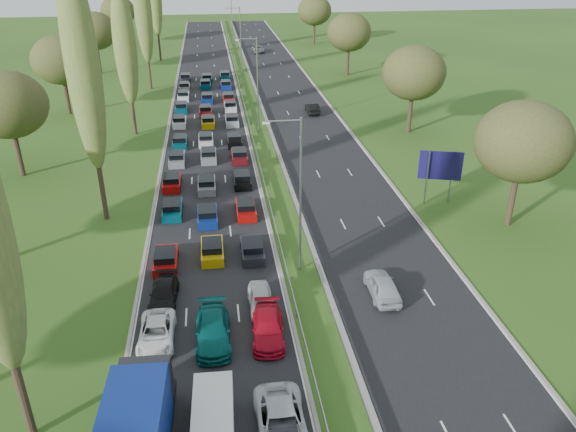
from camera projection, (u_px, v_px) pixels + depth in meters
ground at (257, 127)px, 75.96m from camera, size 260.00×260.00×0.00m
near_carriageway at (207, 123)px, 77.35m from camera, size 10.50×215.00×0.04m
far_carriageway at (304, 119)px, 79.00m from camera, size 10.50×215.00×0.04m
central_reservation at (256, 117)px, 77.93m from camera, size 2.36×215.00×0.32m
lamp_columns at (258, 86)px, 71.53m from camera, size 0.18×140.18×12.00m
poplar_row at (111, 51)px, 58.01m from camera, size 2.80×127.80×22.44m
woodland_right at (439, 89)px, 63.10m from camera, size 8.00×153.00×11.10m
traffic_queue_fill at (207, 131)px, 72.78m from camera, size 9.02×68.88×0.80m
near_car_2 at (157, 333)px, 35.00m from camera, size 2.25×4.79×1.33m
near_car_3 at (164, 293)px, 38.94m from camera, size 2.10×4.62×1.31m
near_car_7 at (213, 331)px, 35.06m from camera, size 2.17×5.33×1.55m
near_car_10 at (282, 424)px, 28.29m from camera, size 2.59×5.57×1.54m
near_car_11 at (268, 328)px, 35.43m from camera, size 2.36×5.05×1.43m
near_car_12 at (261, 300)px, 38.18m from camera, size 1.66×4.12×1.40m
far_car_0 at (382, 286)px, 39.57m from camera, size 1.92×4.66×1.58m
far_car_1 at (312, 108)px, 81.51m from camera, size 1.57×4.50×1.48m
far_car_2 at (258, 49)px, 125.94m from camera, size 2.72×5.54×1.52m
white_van_rear at (213, 419)px, 28.23m from camera, size 2.03×5.17×2.08m
direction_sign at (440, 168)px, 52.46m from camera, size 3.86×1.23×5.20m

